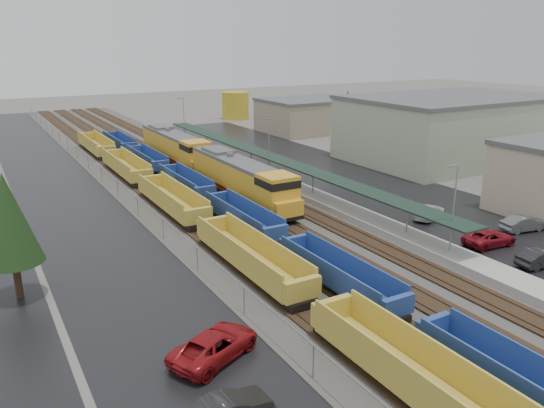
{
  "coord_description": "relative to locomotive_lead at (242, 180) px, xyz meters",
  "views": [
    {
      "loc": [
        -23.5,
        -7.89,
        17.15
      ],
      "look_at": [
        1.23,
        34.94,
        2.0
      ],
      "focal_mm": 35.0,
      "sensor_mm": 36.0,
      "label": 1
    }
  ],
  "objects": [
    {
      "name": "tree_west_near",
      "position": [
        -24.0,
        -12.89,
        3.22
      ],
      "size": [
        3.96,
        3.96,
        9.0
      ],
      "color": "#332316",
      "rests_on": "ground"
    },
    {
      "name": "chainlink_fence",
      "position": [
        -11.5,
        15.55,
        -0.99
      ],
      "size": [
        0.08,
        160.04,
        2.02
      ],
      "color": "gray",
      "rests_on": "ground"
    },
    {
      "name": "station_platform",
      "position": [
        7.5,
        7.12,
        -1.87
      ],
      "size": [
        3.0,
        80.0,
        8.0
      ],
      "color": "#9E9B93",
      "rests_on": "ground"
    },
    {
      "name": "east_commuter_lot",
      "position": [
        17.0,
        7.11,
        -2.59
      ],
      "size": [
        16.0,
        100.0,
        0.02
      ],
      "primitive_type": "cube",
      "color": "black",
      "rests_on": "ground"
    },
    {
      "name": "parked_car_east_c",
      "position": [
        13.83,
        -14.56,
        -1.9
      ],
      "size": [
        3.72,
        5.22,
        1.4
      ],
      "primitive_type": "imported",
      "rotation": [
        0.0,
        0.0,
        1.98
      ],
      "color": "silver",
      "rests_on": "ground"
    },
    {
      "name": "parked_car_east_a",
      "position": [
        12.71,
        -27.73,
        -1.85
      ],
      "size": [
        2.07,
        4.7,
        1.5
      ],
      "primitive_type": "imported",
      "rotation": [
        0.0,
        0.0,
        1.46
      ],
      "color": "black",
      "rests_on": "ground"
    },
    {
      "name": "tree_east",
      "position": [
        26.0,
        15.11,
        3.87
      ],
      "size": [
        4.4,
        4.4,
        10.0
      ],
      "color": "#332316",
      "rests_on": "ground"
    },
    {
      "name": "locomotive_trail",
      "position": [
        0.0,
        21.0,
        0.0
      ],
      "size": [
        3.3,
        21.78,
        4.93
      ],
      "color": "black",
      "rests_on": "ground"
    },
    {
      "name": "trackbed",
      "position": [
        -2.0,
        17.11,
        -2.44
      ],
      "size": [
        14.6,
        160.0,
        0.22
      ],
      "color": "black",
      "rests_on": "ground"
    },
    {
      "name": "parked_car_west_c",
      "position": [
        -15.22,
        -26.49,
        -1.8
      ],
      "size": [
        4.83,
        6.34,
        1.6
      ],
      "primitive_type": "imported",
      "rotation": [
        0.0,
        0.0,
        2.01
      ],
      "color": "maroon",
      "rests_on": "ground"
    },
    {
      "name": "ballast_strip",
      "position": [
        -2.0,
        17.11,
        -2.56
      ],
      "size": [
        20.0,
        160.0,
        0.08
      ],
      "primitive_type": "cube",
      "color": "#302D2B",
      "rests_on": "ground"
    },
    {
      "name": "locomotive_lead",
      "position": [
        0.0,
        0.0,
        0.0
      ],
      "size": [
        3.3,
        21.78,
        4.93
      ],
      "color": "black",
      "rests_on": "ground"
    },
    {
      "name": "well_string_yellow",
      "position": [
        -8.0,
        -8.32,
        -1.38
      ],
      "size": [
        2.8,
        104.07,
        2.48
      ],
      "color": "gold",
      "rests_on": "ground"
    },
    {
      "name": "storage_tank",
      "position": [
        29.1,
        60.74,
        0.49
      ],
      "size": [
        6.19,
        6.19,
        6.19
      ],
      "primitive_type": "cylinder",
      "color": "#B19D23",
      "rests_on": "ground"
    },
    {
      "name": "parked_car_east_b",
      "position": [
        12.79,
        -22.66,
        -1.91
      ],
      "size": [
        2.7,
        5.12,
        1.37
      ],
      "primitive_type": "imported",
      "rotation": [
        0.0,
        0.0,
        1.48
      ],
      "color": "maroon",
      "rests_on": "ground"
    },
    {
      "name": "parked_car_east_e",
      "position": [
        18.69,
        -21.75,
        -1.85
      ],
      "size": [
        2.29,
        4.73,
        1.49
      ],
      "primitive_type": "imported",
      "rotation": [
        0.0,
        0.0,
        1.41
      ],
      "color": "#515355",
      "rests_on": "ground"
    },
    {
      "name": "west_parking_lot",
      "position": [
        -17.0,
        17.11,
        -2.59
      ],
      "size": [
        10.0,
        160.0,
        0.02
      ],
      "primitive_type": "cube",
      "color": "black",
      "rests_on": "ground"
    },
    {
      "name": "well_string_blue",
      "position": [
        -4.0,
        -7.98,
        -1.49
      ],
      "size": [
        2.48,
        103.22,
        2.2
      ],
      "color": "navy",
      "rests_on": "ground"
    },
    {
      "name": "distant_hills",
      "position": [
        42.79,
        167.8,
        -2.6
      ],
      "size": [
        301.0,
        140.0,
        25.2
      ],
      "color": "#455743",
      "rests_on": "ground"
    },
    {
      "name": "industrial_buildings",
      "position": [
        35.76,
        2.96,
        1.65
      ],
      "size": [
        32.52,
        75.3,
        9.5
      ],
      "color": "#BBB18F",
      "rests_on": "ground"
    }
  ]
}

